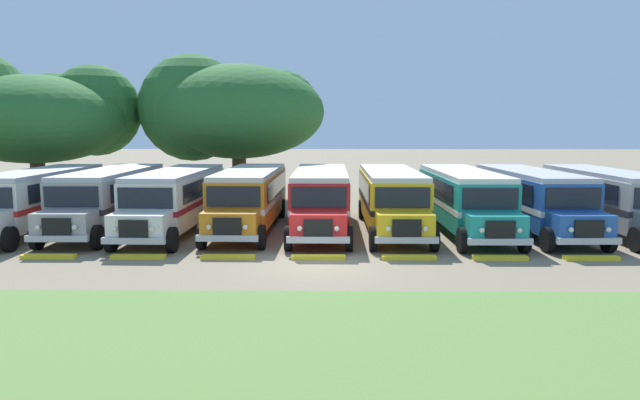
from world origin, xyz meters
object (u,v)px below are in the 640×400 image
object	(u,v)px
parked_bus_slot_2	(177,197)
parked_bus_slot_7	(531,197)
parked_bus_slot_8	(607,197)
parked_bus_slot_6	(463,197)
parked_bus_slot_4	(321,196)
secondary_tree	(35,114)
parked_bus_slot_0	(39,197)
parked_bus_slot_1	(111,196)
parked_bus_slot_5	(391,196)
parked_bus_slot_3	(250,196)
broad_shade_tree	(234,110)

from	to	relation	value
parked_bus_slot_2	parked_bus_slot_7	bearing A→B (deg)	92.00
parked_bus_slot_8	parked_bus_slot_6	bearing A→B (deg)	-89.14
parked_bus_slot_4	secondary_tree	distance (m)	20.03
parked_bus_slot_6	parked_bus_slot_8	size ratio (longest dim) A/B	1.00
parked_bus_slot_2	parked_bus_slot_4	distance (m)	6.82
secondary_tree	parked_bus_slot_0	bearing A→B (deg)	-63.54
parked_bus_slot_1	parked_bus_slot_4	bearing A→B (deg)	88.69
parked_bus_slot_1	parked_bus_slot_5	world-z (taller)	same
parked_bus_slot_1	parked_bus_slot_5	size ratio (longest dim) A/B	1.00
parked_bus_slot_0	parked_bus_slot_3	size ratio (longest dim) A/B	1.00
parked_bus_slot_4	parked_bus_slot_5	distance (m)	3.32
parked_bus_slot_3	parked_bus_slot_5	xyz separation A→B (m)	(6.74, -0.28, 0.00)
parked_bus_slot_7	parked_bus_slot_8	world-z (taller)	same
parked_bus_slot_4	parked_bus_slot_7	world-z (taller)	same
parked_bus_slot_0	secondary_tree	xyz separation A→B (m)	(-4.34, 8.72, 4.06)
parked_bus_slot_8	secondary_tree	world-z (taller)	secondary_tree
parked_bus_slot_1	parked_bus_slot_7	size ratio (longest dim) A/B	1.00
parked_bus_slot_3	parked_bus_slot_8	xyz separation A→B (m)	(16.91, -0.36, 0.00)
parked_bus_slot_0	parked_bus_slot_6	xyz separation A→B (m)	(20.05, -0.00, 0.00)
parked_bus_slot_2	parked_bus_slot_5	bearing A→B (deg)	92.96
parked_bus_slot_5	broad_shade_tree	size ratio (longest dim) A/B	0.92
parked_bus_slot_1	parked_bus_slot_2	size ratio (longest dim) A/B	1.00
broad_shade_tree	secondary_tree	xyz separation A→B (m)	(-11.88, -2.42, -0.31)
parked_bus_slot_0	parked_bus_slot_6	world-z (taller)	same
secondary_tree	parked_bus_slot_2	bearing A→B (deg)	-38.69
parked_bus_slot_5	secondary_tree	size ratio (longest dim) A/B	0.89
parked_bus_slot_6	parked_bus_slot_8	distance (m)	6.81
parked_bus_slot_0	parked_bus_slot_4	world-z (taller)	same
broad_shade_tree	parked_bus_slot_5	bearing A→B (deg)	-49.95
parked_bus_slot_2	parked_bus_slot_3	world-z (taller)	same
parked_bus_slot_2	parked_bus_slot_8	xyz separation A→B (m)	(20.31, 0.19, 0.00)
parked_bus_slot_0	parked_bus_slot_7	world-z (taller)	same
parked_bus_slot_6	parked_bus_slot_3	bearing A→B (deg)	-93.54
parked_bus_slot_7	parked_bus_slot_0	bearing A→B (deg)	-91.34
parked_bus_slot_6	parked_bus_slot_7	size ratio (longest dim) A/B	1.00
parked_bus_slot_2	parked_bus_slot_4	bearing A→B (deg)	93.78
secondary_tree	parked_bus_slot_1	bearing A→B (deg)	-47.58
parked_bus_slot_0	parked_bus_slot_7	size ratio (longest dim) A/B	1.00
parked_bus_slot_3	parked_bus_slot_6	size ratio (longest dim) A/B	1.00
parked_bus_slot_0	parked_bus_slot_1	bearing A→B (deg)	96.49
parked_bus_slot_5	parked_bus_slot_6	size ratio (longest dim) A/B	1.00
parked_bus_slot_8	secondary_tree	size ratio (longest dim) A/B	0.89
parked_bus_slot_5	parked_bus_slot_8	bearing A→B (deg)	89.81
parked_bus_slot_2	parked_bus_slot_6	bearing A→B (deg)	91.46
parked_bus_slot_6	parked_bus_slot_7	distance (m)	3.23
parked_bus_slot_8	parked_bus_slot_1	bearing A→B (deg)	-91.22
parked_bus_slot_0	parked_bus_slot_1	size ratio (longest dim) A/B	1.00
parked_bus_slot_1	parked_bus_slot_6	size ratio (longest dim) A/B	1.00
parked_bus_slot_2	broad_shade_tree	distance (m)	12.01
parked_bus_slot_1	broad_shade_tree	bearing A→B (deg)	157.67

